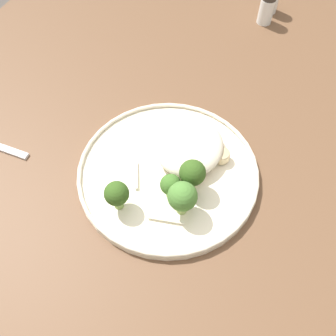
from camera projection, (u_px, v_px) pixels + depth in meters
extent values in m
plane|color=#47423D|center=(157.00, 297.00, 1.23)|extent=(6.00, 6.00, 0.00)
cube|color=brown|center=(146.00, 180.00, 0.63)|extent=(1.40, 1.00, 0.04)
cube|color=#4B3422|center=(116.00, 55.00, 1.36)|extent=(0.06, 0.06, 0.70)
cylinder|color=beige|center=(168.00, 173.00, 0.61)|extent=(0.29, 0.29, 0.01)
torus|color=beige|center=(168.00, 170.00, 0.60)|extent=(0.29, 0.29, 0.01)
ellipsoid|color=beige|center=(190.00, 147.00, 0.61)|extent=(0.12, 0.11, 0.04)
cylinder|color=#E5C689|center=(168.00, 153.00, 0.61)|extent=(0.03, 0.03, 0.01)
cylinder|color=#958159|center=(168.00, 150.00, 0.60)|extent=(0.03, 0.03, 0.00)
cylinder|color=#DBB77A|center=(194.00, 173.00, 0.59)|extent=(0.03, 0.03, 0.01)
cylinder|color=#8E774F|center=(194.00, 171.00, 0.58)|extent=(0.03, 0.03, 0.00)
cylinder|color=beige|center=(222.00, 156.00, 0.61)|extent=(0.03, 0.03, 0.01)
cylinder|color=#988766|center=(222.00, 153.00, 0.60)|extent=(0.02, 0.02, 0.00)
cylinder|color=#DBB77A|center=(195.00, 145.00, 0.62)|extent=(0.03, 0.03, 0.01)
cylinder|color=#8E774F|center=(195.00, 142.00, 0.62)|extent=(0.03, 0.03, 0.00)
cylinder|color=#7A994C|center=(171.00, 192.00, 0.57)|extent=(0.02, 0.02, 0.02)
sphere|color=#386023|center=(171.00, 185.00, 0.55)|extent=(0.03, 0.03, 0.03)
cylinder|color=#89A356|center=(192.00, 183.00, 0.58)|extent=(0.01, 0.01, 0.03)
sphere|color=#2D4C19|center=(193.00, 173.00, 0.55)|extent=(0.04, 0.04, 0.04)
cylinder|color=#7A994C|center=(118.00, 202.00, 0.56)|extent=(0.02, 0.02, 0.02)
sphere|color=#2D4C19|center=(117.00, 194.00, 0.54)|extent=(0.04, 0.04, 0.04)
cylinder|color=#89A356|center=(182.00, 206.00, 0.55)|extent=(0.02, 0.02, 0.03)
sphere|color=#42702D|center=(182.00, 196.00, 0.53)|extent=(0.04, 0.04, 0.04)
cube|color=silver|center=(166.00, 220.00, 0.55)|extent=(0.02, 0.05, 0.00)
cube|color=silver|center=(136.00, 175.00, 0.59)|extent=(0.05, 0.03, 0.00)
cylinder|color=white|center=(271.00, 0.00, 0.84)|extent=(0.03, 0.03, 0.05)
cylinder|color=white|center=(266.00, 11.00, 0.81)|extent=(0.03, 0.03, 0.05)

